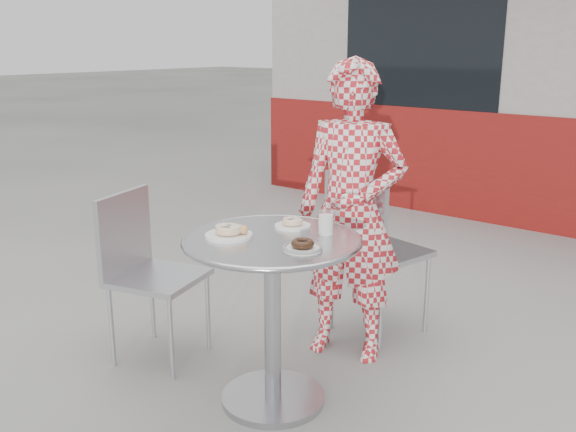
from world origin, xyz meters
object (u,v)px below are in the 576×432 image
Objects in this scene: bistro_table at (272,280)px; chair_far at (377,284)px; chair_left at (158,309)px; plate_checker at (303,247)px; milk_cup at (326,224)px; seated_person at (351,212)px; plate_near at (230,232)px; plate_far at (293,224)px.

chair_far is at bearing 91.58° from bistro_table.
chair_far is 1.07× the size of chair_left.
chair_far reaches higher than plate_checker.
plate_checker is (0.23, -0.99, 0.51)m from chair_far.
chair_left is 8.09× the size of milk_cup.
seated_person reaches higher than chair_left.
chair_far is at bearing 83.17° from plate_near.
chair_left is at bearing 65.53° from chair_far.
bistro_table is at bearing -105.67° from seated_person.
milk_cup is (0.18, -0.76, 0.55)m from chair_far.
plate_checker is 1.52× the size of milk_cup.
milk_cup is at bearing -86.81° from seated_person.
milk_cup is at bearing 43.72° from plate_near.
milk_cup is at bearing 50.73° from bistro_table.
plate_near reaches higher than bistro_table.
milk_cup is (0.30, 0.29, 0.03)m from plate_near.
seated_person is 14.30× the size of milk_cup.
plate_far and plate_checker have the same top height.
chair_left is 4.27× the size of plate_near.
chair_left reaches higher than plate_far.
plate_far is 0.80× the size of plate_near.
chair_left is 5.31× the size of plate_far.
bistro_table is 0.85× the size of chair_far.
chair_left is 0.92m from plate_far.
plate_checker is (0.24, -0.23, -0.00)m from plate_far.
seated_person is (-0.01, 0.63, 0.17)m from bistro_table.
plate_near is at bearing -136.28° from milk_cup.
chair_far reaches higher than plate_near.
chair_far is at bearing 103.14° from milk_cup.
plate_far is (0.71, 0.22, 0.54)m from chair_left.
plate_far is (-0.03, 0.18, 0.21)m from bistro_table.
bistro_table is 4.83× the size of plate_checker.
chair_far is at bearing -52.11° from chair_left.
plate_far is at bearing -88.32° from chair_left.
plate_near is (-0.13, -1.04, 0.52)m from chair_far.
bistro_table is 0.51× the size of seated_person.
seated_person is 7.54× the size of plate_near.
bistro_table is at bearing -102.85° from chair_left.
milk_cup is at bearing 114.87° from chair_far.
milk_cup reaches higher than chair_left.
seated_person is 0.45m from plate_far.
bistro_table is at bearing -129.27° from milk_cup.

